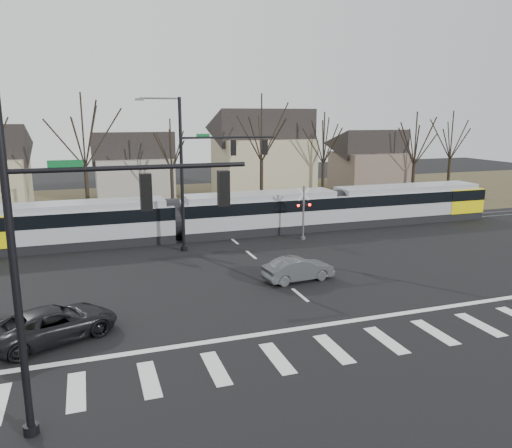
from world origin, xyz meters
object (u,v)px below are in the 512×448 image
object	(u,v)px
tram	(259,211)
rail_crossing_signal	(303,215)
sedan	(298,269)
suv	(54,323)

from	to	relation	value
tram	rail_crossing_signal	world-z (taller)	rail_crossing_signal
sedan	rail_crossing_signal	xyz separation A→B (m)	(4.15, 8.60, 1.22)
suv	rail_crossing_signal	xyz separation A→B (m)	(16.64, 12.32, 1.18)
tram	rail_crossing_signal	bearing A→B (deg)	-53.27
tram	sedan	distance (m)	11.99
tram	suv	bearing A→B (deg)	-132.54
sedan	tram	bearing A→B (deg)	-14.96
sedan	suv	distance (m)	13.03
tram	suv	distance (m)	21.10
suv	rail_crossing_signal	distance (m)	20.74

